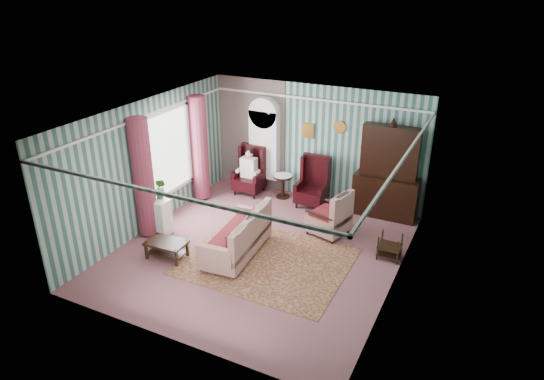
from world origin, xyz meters
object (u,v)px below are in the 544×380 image
at_px(plant_stand, 158,216).
at_px(coffee_table, 167,250).
at_px(wingback_right, 312,183).
at_px(nest_table, 390,246).
at_px(dresser_hutch, 388,170).
at_px(bookcase, 264,150).
at_px(wingback_left, 249,171).
at_px(round_side_table, 283,186).
at_px(floral_armchair, 329,213).
at_px(seated_woman, 249,172).
at_px(sofa, 236,230).

bearing_deg(plant_stand, coffee_table, -43.57).
distance_m(wingback_right, plant_stand, 3.76).
height_order(nest_table, coffee_table, nest_table).
bearing_deg(dresser_hutch, plant_stand, -144.92).
bearing_deg(bookcase, coffee_table, -93.43).
height_order(wingback_left, wingback_right, same).
height_order(round_side_table, plant_stand, plant_stand).
bearing_deg(floral_armchair, seated_woman, 80.73).
distance_m(wingback_left, seated_woman, 0.04).
relative_size(wingback_right, plant_stand, 1.56).
height_order(wingback_right, floral_armchair, wingback_right).
relative_size(sofa, coffee_table, 2.34).
distance_m(bookcase, coffee_table, 4.03).
bearing_deg(seated_woman, dresser_hutch, 4.41).
height_order(plant_stand, floral_armchair, floral_armchair).
relative_size(dresser_hutch, nest_table, 4.37).
xyz_separation_m(wingback_right, plant_stand, (-2.55, -2.75, -0.22)).
xyz_separation_m(wingback_left, plant_stand, (-0.80, -2.75, -0.22)).
bearing_deg(bookcase, sofa, -73.27).
height_order(dresser_hutch, wingback_left, dresser_hutch).
xyz_separation_m(bookcase, nest_table, (3.82, -1.94, -0.85)).
bearing_deg(nest_table, wingback_left, 159.15).
relative_size(bookcase, coffee_table, 2.77).
xyz_separation_m(plant_stand, sofa, (2.00, -0.02, 0.16)).
xyz_separation_m(wingback_left, wingback_right, (1.75, 0.00, 0.00)).
bearing_deg(wingback_left, floral_armchair, -23.54).
xyz_separation_m(round_side_table, plant_stand, (-1.70, -2.90, 0.10)).
bearing_deg(seated_woman, round_side_table, 9.46).
relative_size(nest_table, coffee_table, 0.67).
bearing_deg(wingback_right, seated_woman, 180.00).
bearing_deg(wingback_left, seated_woman, 0.00).
xyz_separation_m(wingback_left, round_side_table, (0.90, 0.15, -0.33)).
xyz_separation_m(plant_stand, coffee_table, (0.82, -0.78, -0.21)).
relative_size(wingback_right, sofa, 0.66).
relative_size(nest_table, plant_stand, 0.68).
bearing_deg(sofa, bookcase, 12.24).
relative_size(round_side_table, nest_table, 1.11).
distance_m(dresser_hutch, floral_armchair, 1.80).
xyz_separation_m(wingback_right, sofa, (-0.55, -2.77, -0.06)).
distance_m(wingback_left, sofa, 3.02).
xyz_separation_m(bookcase, coffee_table, (-0.23, -3.92, -0.93)).
relative_size(nest_table, floral_armchair, 0.53).
distance_m(dresser_hutch, sofa, 3.86).
xyz_separation_m(wingback_right, seated_woman, (-1.75, 0.00, -0.04)).
relative_size(wingback_right, seated_woman, 1.06).
height_order(wingback_left, seated_woman, wingback_left).
relative_size(wingback_left, floral_armchair, 1.23).
relative_size(round_side_table, coffee_table, 0.74).
bearing_deg(sofa, floral_armchair, -45.17).
relative_size(round_side_table, sofa, 0.32).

